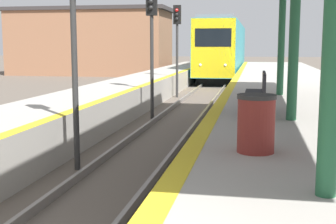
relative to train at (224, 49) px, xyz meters
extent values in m
cube|color=black|center=(0.00, 0.07, -1.96)|extent=(2.30, 18.23, 0.55)
cube|color=teal|center=(0.00, 0.07, 0.12)|extent=(2.70, 20.26, 3.60)
cube|color=yellow|center=(0.00, -9.98, 0.12)|extent=(2.65, 0.16, 3.53)
cube|color=black|center=(0.00, -10.04, 0.75)|extent=(2.16, 0.06, 1.08)
cube|color=slate|center=(0.00, 0.07, 2.04)|extent=(2.30, 19.25, 0.24)
sphere|color=white|center=(-0.74, -10.04, -0.87)|extent=(0.18, 0.18, 0.18)
sphere|color=white|center=(0.74, -10.04, -0.87)|extent=(0.18, 0.18, 0.18)
cylinder|color=#2D2D2D|center=(-1.04, -29.11, -0.46)|extent=(0.12, 0.12, 3.54)
cylinder|color=#2D2D2D|center=(-0.97, -22.29, -0.46)|extent=(0.12, 0.12, 3.54)
cube|color=black|center=(-0.97, -22.29, 1.76)|extent=(0.36, 0.20, 0.90)
sphere|color=black|center=(-0.97, -22.42, 1.76)|extent=(0.16, 0.16, 0.16)
sphere|color=black|center=(-0.97, -22.42, 1.56)|extent=(0.16, 0.16, 0.16)
cylinder|color=#2D2D2D|center=(-1.24, -15.46, -0.46)|extent=(0.12, 0.12, 3.54)
cube|color=black|center=(-1.24, -15.46, 1.76)|extent=(0.36, 0.20, 0.90)
sphere|color=red|center=(-1.24, -15.59, 1.96)|extent=(0.16, 0.16, 0.16)
sphere|color=black|center=(-1.24, -15.59, 1.76)|extent=(0.16, 0.16, 0.16)
sphere|color=black|center=(-1.24, -15.59, 1.56)|extent=(0.16, 0.16, 0.16)
cylinder|color=#1E5133|center=(3.29, -33.19, 0.62)|extent=(0.21, 0.21, 3.63)
cylinder|color=#1E5133|center=(3.29, -28.24, 0.62)|extent=(0.21, 0.21, 3.63)
cylinder|color=#1E5133|center=(3.29, -23.30, 0.62)|extent=(0.21, 0.21, 3.63)
cylinder|color=maroon|center=(2.58, -31.34, -0.81)|extent=(0.53, 0.53, 0.77)
cylinder|color=#262626|center=(2.58, -31.34, -0.39)|extent=(0.56, 0.56, 0.06)
cube|color=#28282D|center=(2.55, -27.44, -0.76)|extent=(0.44, 1.60, 0.08)
cube|color=#28282D|center=(2.74, -27.44, -0.50)|extent=(0.06, 1.60, 0.44)
cube|color=#262628|center=(2.55, -28.08, -1.00)|extent=(0.35, 0.08, 0.40)
cube|color=#262628|center=(2.55, -26.80, -1.00)|extent=(0.35, 0.08, 0.40)
cube|color=#9E6B4C|center=(-11.54, 0.82, 0.43)|extent=(13.20, 5.93, 5.33)
cube|color=#383333|center=(-11.54, 0.82, 3.25)|extent=(13.86, 6.23, 0.30)
camera|label=1|loc=(2.56, -38.02, 0.33)|focal=50.00mm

